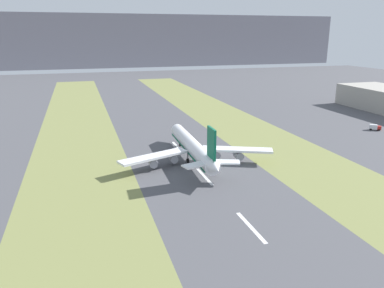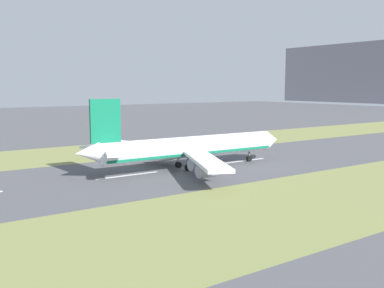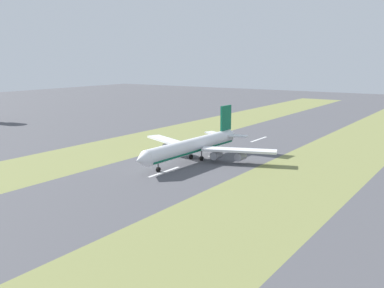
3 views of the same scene
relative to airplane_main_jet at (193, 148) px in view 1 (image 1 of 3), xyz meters
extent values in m
plane|color=#4C4C51|center=(-1.08, -0.07, -6.02)|extent=(800.00, 800.00, 0.00)
cube|color=olive|center=(-46.08, -0.07, -6.02)|extent=(40.00, 600.00, 0.01)
cube|color=olive|center=(43.92, -0.07, -6.02)|extent=(40.00, 600.00, 0.01)
cube|color=silver|center=(-1.08, -58.10, -6.01)|extent=(1.20, 18.00, 0.01)
cube|color=silver|center=(-1.08, -18.10, -6.01)|extent=(1.20, 18.00, 0.01)
cube|color=silver|center=(-1.08, 21.90, -6.01)|extent=(1.20, 18.00, 0.01)
cylinder|color=white|center=(0.05, 1.90, 0.18)|extent=(7.61, 56.15, 6.00)
cone|color=white|center=(0.93, 32.39, 0.18)|extent=(6.02, 5.17, 5.88)
cone|color=white|center=(-0.84, -29.08, 0.98)|extent=(5.27, 6.14, 5.10)
cube|color=#0F6647|center=(0.05, 1.90, -1.47)|extent=(7.24, 53.90, 0.70)
cube|color=white|center=(-17.65, -4.81, -0.72)|extent=(29.28, 15.71, 0.90)
cube|color=white|center=(17.34, -5.82, -0.72)|extent=(28.97, 17.13, 0.90)
cylinder|color=#93939E|center=(-9.06, -1.83, -3.17)|extent=(3.34, 4.89, 3.20)
cylinder|color=#93939E|center=(-18.15, -5.07, -3.17)|extent=(3.34, 4.89, 3.20)
cylinder|color=#93939E|center=(8.94, -2.35, -3.17)|extent=(3.34, 4.89, 3.20)
cylinder|color=#93939E|center=(17.83, -6.11, -3.17)|extent=(3.34, 4.89, 3.20)
cube|color=#0F6647|center=(-0.69, -24.08, 8.68)|extent=(1.03, 8.02, 11.00)
cube|color=white|center=(-6.19, -23.93, 1.18)|extent=(10.83, 7.04, 0.60)
cube|color=white|center=(4.80, -24.24, 1.18)|extent=(10.90, 7.51, 0.60)
cylinder|color=#59595E|center=(0.67, 23.18, -3.52)|extent=(0.50, 0.50, 3.20)
cylinder|color=black|center=(0.67, 23.18, -5.12)|extent=(0.95, 1.83, 1.80)
cylinder|color=#59595E|center=(-2.63, -1.02, -3.52)|extent=(0.50, 0.50, 3.20)
cylinder|color=black|center=(-2.63, -1.02, -5.12)|extent=(0.95, 1.83, 1.80)
cylinder|color=#59595E|center=(2.57, -1.17, -3.52)|extent=(0.50, 0.50, 3.20)
cylinder|color=black|center=(2.57, -1.17, -5.12)|extent=(0.95, 1.83, 1.80)
cube|color=#B2231E|center=(113.81, 19.90, -4.52)|extent=(2.92, 2.96, 2.00)
cube|color=silver|center=(111.40, 21.67, -4.22)|extent=(4.53, 4.14, 2.60)
cylinder|color=black|center=(114.46, 20.78, -5.52)|extent=(1.01, 0.87, 1.00)
cylinder|color=black|center=(113.16, 19.01, -5.52)|extent=(1.01, 0.87, 1.00)
cylinder|color=black|center=(111.08, 23.27, -5.52)|extent=(1.01, 0.87, 1.00)
cylinder|color=black|center=(109.78, 21.50, -5.52)|extent=(1.01, 0.87, 1.00)
cube|color=gray|center=(-1.08, 519.93, 34.58)|extent=(800.00, 120.00, 81.20)
camera|label=1|loc=(-43.71, -142.15, 45.40)|focal=35.00mm
camera|label=2|loc=(104.01, -70.27, 17.49)|focal=42.00mm
camera|label=3|loc=(-97.24, 148.37, 34.70)|focal=42.00mm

